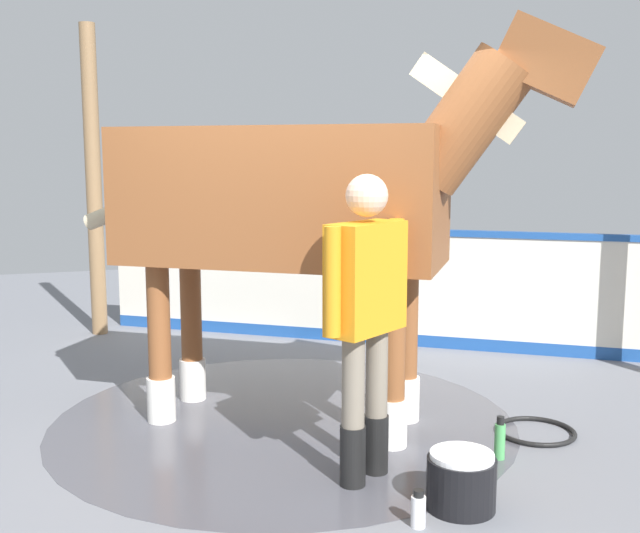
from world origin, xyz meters
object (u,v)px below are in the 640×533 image
(bottle_shampoo, at_px, (418,510))
(bottle_spray, at_px, (500,440))
(horse, at_px, (299,201))
(handler, at_px, (366,305))
(wash_bucket, at_px, (461,481))
(hose_coil, at_px, (536,431))

(bottle_shampoo, relative_size, bottle_spray, 0.72)
(horse, relative_size, bottle_shampoo, 15.55)
(handler, bearing_deg, wash_bucket, -178.36)
(handler, bearing_deg, bottle_shampoo, 151.41)
(handler, height_order, bottle_shampoo, handler)
(handler, xyz_separation_m, hose_coil, (-0.32, 1.37, -1.02))
(wash_bucket, distance_m, bottle_shampoo, 0.33)
(wash_bucket, xyz_separation_m, hose_coil, (-0.83, 1.01, -0.14))
(bottle_shampoo, distance_m, bottle_spray, 1.06)
(bottle_shampoo, relative_size, hose_coil, 0.37)
(horse, height_order, bottle_spray, horse)
(horse, distance_m, hose_coil, 2.25)
(bottle_shampoo, height_order, hose_coil, bottle_shampoo)
(wash_bucket, relative_size, bottle_spray, 1.35)
(wash_bucket, bearing_deg, hose_coil, 129.30)
(horse, relative_size, handler, 1.73)
(horse, bearing_deg, bottle_spray, -11.10)
(wash_bucket, relative_size, hose_coil, 0.69)
(bottle_shampoo, distance_m, hose_coil, 1.62)
(wash_bucket, xyz_separation_m, bottle_shampoo, (0.12, -0.30, -0.06))
(bottle_shampoo, height_order, bottle_spray, bottle_spray)
(bottle_spray, bearing_deg, horse, -134.95)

